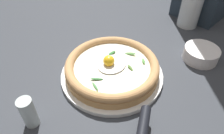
# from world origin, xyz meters

# --- Properties ---
(ground_plane) EXTENTS (2.40, 2.40, 0.03)m
(ground_plane) POSITION_xyz_m (0.00, 0.00, -0.01)
(ground_plane) COLOR #34373D
(ground_plane) RESTS_ON ground
(pizza_plate) EXTENTS (0.28, 0.28, 0.01)m
(pizza_plate) POSITION_xyz_m (-0.04, -0.02, 0.01)
(pizza_plate) COLOR white
(pizza_plate) RESTS_ON ground
(pizza) EXTENTS (0.25, 0.25, 0.05)m
(pizza) POSITION_xyz_m (-0.04, -0.02, 0.03)
(pizza) COLOR tan
(pizza) RESTS_ON pizza_plate
(side_bowl) EXTENTS (0.10, 0.10, 0.04)m
(side_bowl) POSITION_xyz_m (0.19, -0.18, 0.02)
(side_bowl) COLOR white
(side_bowl) RESTS_ON ground
(drinking_glass) EXTENTS (0.07, 0.07, 0.12)m
(drinking_glass) POSITION_xyz_m (0.35, -0.06, 0.05)
(drinking_glass) COLOR silver
(drinking_glass) RESTS_ON ground
(pepper_shaker) EXTENTS (0.03, 0.03, 0.08)m
(pepper_shaker) POSITION_xyz_m (-0.27, 0.02, 0.04)
(pepper_shaker) COLOR silver
(pepper_shaker) RESTS_ON ground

